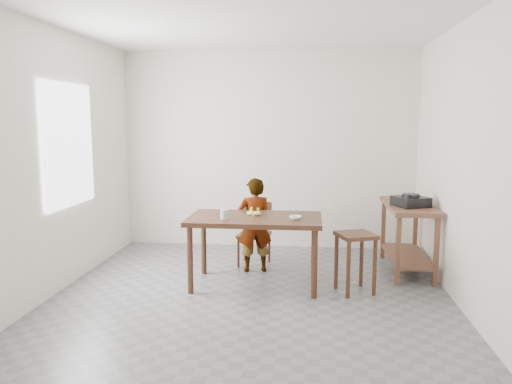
# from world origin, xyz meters

# --- Properties ---
(floor) EXTENTS (4.00, 4.00, 0.04)m
(floor) POSITION_xyz_m (0.00, 0.00, -0.02)
(floor) COLOR slate
(floor) RESTS_ON ground
(ceiling) EXTENTS (4.00, 4.00, 0.04)m
(ceiling) POSITION_xyz_m (0.00, 0.00, 2.72)
(ceiling) COLOR white
(ceiling) RESTS_ON wall_back
(wall_back) EXTENTS (4.00, 0.04, 2.70)m
(wall_back) POSITION_xyz_m (0.00, 2.02, 1.35)
(wall_back) COLOR silver
(wall_back) RESTS_ON ground
(wall_front) EXTENTS (4.00, 0.04, 2.70)m
(wall_front) POSITION_xyz_m (0.00, -2.02, 1.35)
(wall_front) COLOR silver
(wall_front) RESTS_ON ground
(wall_left) EXTENTS (0.04, 4.00, 2.70)m
(wall_left) POSITION_xyz_m (-2.02, 0.00, 1.35)
(wall_left) COLOR silver
(wall_left) RESTS_ON ground
(wall_right) EXTENTS (0.04, 4.00, 2.70)m
(wall_right) POSITION_xyz_m (2.02, 0.00, 1.35)
(wall_right) COLOR silver
(wall_right) RESTS_ON ground
(window_pane) EXTENTS (0.02, 1.10, 1.30)m
(window_pane) POSITION_xyz_m (-1.97, 0.20, 1.50)
(window_pane) COLOR white
(window_pane) RESTS_ON wall_left
(dining_table) EXTENTS (1.40, 0.80, 0.75)m
(dining_table) POSITION_xyz_m (0.00, 0.30, 0.38)
(dining_table) COLOR #402416
(dining_table) RESTS_ON floor
(prep_counter) EXTENTS (0.50, 1.20, 0.80)m
(prep_counter) POSITION_xyz_m (1.72, 1.00, 0.40)
(prep_counter) COLOR brown
(prep_counter) RESTS_ON floor
(child) EXTENTS (0.45, 0.35, 1.11)m
(child) POSITION_xyz_m (-0.06, 0.80, 0.55)
(child) COLOR white
(child) RESTS_ON floor
(dining_chair) EXTENTS (0.41, 0.41, 0.76)m
(dining_chair) POSITION_xyz_m (-0.09, 1.05, 0.38)
(dining_chair) COLOR #402416
(dining_chair) RESTS_ON floor
(stool) EXTENTS (0.46, 0.46, 0.62)m
(stool) POSITION_xyz_m (1.05, 0.19, 0.31)
(stool) COLOR #402416
(stool) RESTS_ON floor
(glass_tumbler) EXTENTS (0.10, 0.10, 0.10)m
(glass_tumbler) POSITION_xyz_m (-0.30, 0.15, 0.80)
(glass_tumbler) COLOR silver
(glass_tumbler) RESTS_ON dining_table
(small_bowl) EXTENTS (0.14, 0.14, 0.04)m
(small_bowl) POSITION_xyz_m (0.43, 0.19, 0.77)
(small_bowl) COLOR white
(small_bowl) RESTS_ON dining_table
(banana) EXTENTS (0.20, 0.17, 0.06)m
(banana) POSITION_xyz_m (-0.02, 0.37, 0.78)
(banana) COLOR #EAC450
(banana) RESTS_ON dining_table
(serving_bowl) EXTENTS (0.22, 0.22, 0.05)m
(serving_bowl) POSITION_xyz_m (1.73, 1.32, 0.83)
(serving_bowl) COLOR white
(serving_bowl) RESTS_ON prep_counter
(gas_burner) EXTENTS (0.44, 0.44, 0.11)m
(gas_burner) POSITION_xyz_m (1.71, 0.84, 0.85)
(gas_burner) COLOR black
(gas_burner) RESTS_ON prep_counter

